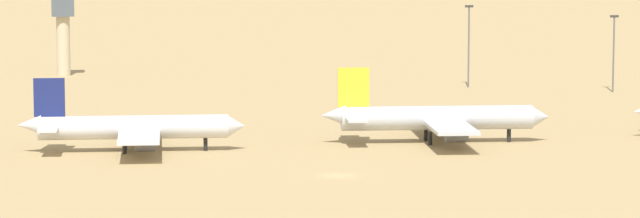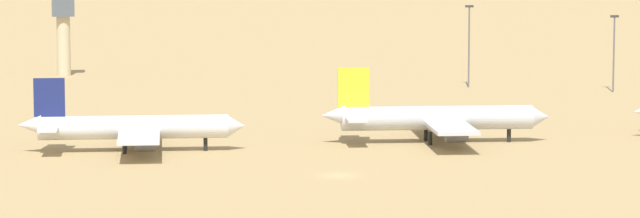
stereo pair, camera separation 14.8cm
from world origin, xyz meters
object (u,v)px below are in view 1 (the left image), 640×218
(parked_jet_yellow_4, at_px, (435,118))
(control_tower, at_px, (63,30))
(parked_jet_navy_3, at_px, (131,128))
(light_pole_east, at_px, (614,48))
(light_pole_west, at_px, (469,41))

(parked_jet_yellow_4, bearing_deg, control_tower, 119.95)
(parked_jet_navy_3, distance_m, light_pole_east, 129.39)
(parked_jet_yellow_4, xyz_separation_m, light_pole_west, (31.05, 84.24, 6.21))
(light_pole_west, bearing_deg, parked_jet_yellow_4, -110.23)
(parked_jet_yellow_4, height_order, light_pole_east, light_pole_east)
(parked_jet_navy_3, distance_m, control_tower, 129.81)
(parked_jet_yellow_4, xyz_separation_m, light_pole_east, (58.88, 68.77, 5.37))
(parked_jet_navy_3, xyz_separation_m, control_tower, (-5.59, 129.50, 7.07))
(parked_jet_yellow_4, relative_size, light_pole_west, 2.11)
(parked_jet_navy_3, height_order, light_pole_west, light_pole_west)
(control_tower, relative_size, light_pole_west, 1.00)
(light_pole_west, relative_size, light_pole_east, 1.10)
(light_pole_west, distance_m, light_pole_east, 31.85)
(parked_jet_yellow_4, bearing_deg, parked_jet_navy_3, -173.08)
(light_pole_west, bearing_deg, parked_jet_navy_3, -133.90)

